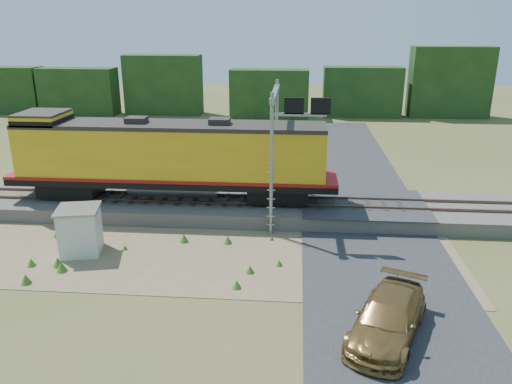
# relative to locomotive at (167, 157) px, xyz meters

# --- Properties ---
(ground) EXTENTS (140.00, 140.00, 0.00)m
(ground) POSITION_rel_locomotive_xyz_m (4.27, -6.00, -3.35)
(ground) COLOR #475123
(ground) RESTS_ON ground
(ballast) EXTENTS (70.00, 5.00, 0.80)m
(ballast) POSITION_rel_locomotive_xyz_m (4.27, 0.00, -2.95)
(ballast) COLOR slate
(ballast) RESTS_ON ground
(rails) EXTENTS (70.00, 1.54, 0.16)m
(rails) POSITION_rel_locomotive_xyz_m (4.27, 0.00, -2.47)
(rails) COLOR brown
(rails) RESTS_ON ballast
(dirt_shoulder) EXTENTS (26.00, 8.00, 0.03)m
(dirt_shoulder) POSITION_rel_locomotive_xyz_m (2.27, -5.50, -3.34)
(dirt_shoulder) COLOR #8C7754
(dirt_shoulder) RESTS_ON ground
(road) EXTENTS (7.00, 66.00, 0.86)m
(road) POSITION_rel_locomotive_xyz_m (11.27, -5.26, -3.26)
(road) COLOR #38383A
(road) RESTS_ON ground
(tree_line_north) EXTENTS (130.00, 3.00, 6.50)m
(tree_line_north) POSITION_rel_locomotive_xyz_m (4.27, 32.00, -0.28)
(tree_line_north) COLOR #1A3513
(tree_line_north) RESTS_ON ground
(weed_clumps) EXTENTS (15.00, 6.20, 0.56)m
(weed_clumps) POSITION_rel_locomotive_xyz_m (0.77, -5.90, -3.35)
(weed_clumps) COLOR #417320
(weed_clumps) RESTS_ON ground
(locomotive) EXTENTS (18.79, 2.87, 4.85)m
(locomotive) POSITION_rel_locomotive_xyz_m (0.00, 0.00, 0.00)
(locomotive) COLOR black
(locomotive) RESTS_ON rails
(shed) EXTENTS (2.32, 2.32, 2.31)m
(shed) POSITION_rel_locomotive_xyz_m (-2.87, -5.77, -2.18)
(shed) COLOR silver
(shed) RESTS_ON ground
(signal_gantry) EXTENTS (2.94, 6.20, 7.42)m
(signal_gantry) POSITION_rel_locomotive_xyz_m (6.51, -0.68, 2.19)
(signal_gantry) COLOR gray
(signal_gantry) RESTS_ON ground
(car) EXTENTS (3.88, 5.51, 1.48)m
(car) POSITION_rel_locomotive_xyz_m (10.73, -11.47, -2.61)
(car) COLOR olive
(car) RESTS_ON ground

